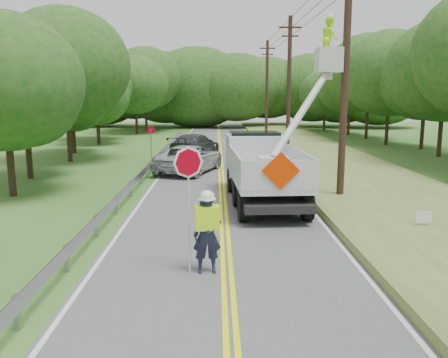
{
  "coord_description": "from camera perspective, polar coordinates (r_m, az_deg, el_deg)",
  "views": [
    {
      "loc": [
        -0.26,
        -10.39,
        4.45
      ],
      "look_at": [
        0.0,
        6.0,
        1.5
      ],
      "focal_mm": 37.41,
      "sensor_mm": 36.0,
      "label": 1
    }
  ],
  "objects": [
    {
      "name": "ground",
      "position": [
        11.31,
        0.5,
        -12.98
      ],
      "size": [
        140.0,
        140.0,
        0.0
      ],
      "primitive_type": "plane",
      "color": "#2E631C",
      "rests_on": "ground"
    },
    {
      "name": "yard_sign",
      "position": [
        16.45,
        23.26,
        -4.4
      ],
      "size": [
        0.52,
        0.04,
        0.75
      ],
      "color": "white",
      "rests_on": "ground"
    },
    {
      "name": "guardrail",
      "position": [
        25.87,
        -9.26,
        1.4
      ],
      "size": [
        0.18,
        48.0,
        0.77
      ],
      "color": "#909398",
      "rests_on": "ground"
    },
    {
      "name": "tall_grass_verge",
      "position": [
        25.84,
        15.65,
        0.24
      ],
      "size": [
        7.0,
        96.0,
        0.3
      ],
      "primitive_type": "cube",
      "color": "#566830",
      "rests_on": "ground"
    },
    {
      "name": "treeline_horizon",
      "position": [
        66.64,
        -0.21,
        11.1
      ],
      "size": [
        55.8,
        14.35,
        11.27
      ],
      "color": "#194A17",
      "rests_on": "ground"
    },
    {
      "name": "treeline_left",
      "position": [
        40.88,
        -15.03,
        11.38
      ],
      "size": [
        10.97,
        55.98,
        10.35
      ],
      "color": "#332319",
      "rests_on": "ground"
    },
    {
      "name": "flagger",
      "position": [
        11.72,
        -2.12,
        -6.1
      ],
      "size": [
        1.19,
        0.53,
        3.21
      ],
      "color": "#191E33",
      "rests_on": "road"
    },
    {
      "name": "treeline_right",
      "position": [
        37.55,
        24.62,
        12.04
      ],
      "size": [
        11.01,
        55.45,
        11.05
      ],
      "color": "#332319",
      "rests_on": "ground"
    },
    {
      "name": "stop_sign_permanent",
      "position": [
        30.86,
        -8.93,
        4.87
      ],
      "size": [
        0.48,
        0.28,
        2.49
      ],
      "color": "#909398",
      "rests_on": "ground"
    },
    {
      "name": "bucket_truck",
      "position": [
        20.41,
        4.9,
        2.37
      ],
      "size": [
        4.58,
        7.97,
        7.52
      ],
      "color": "black",
      "rests_on": "road"
    },
    {
      "name": "road",
      "position": [
        24.79,
        -0.3,
        -0.12
      ],
      "size": [
        7.2,
        96.0,
        0.03
      ],
      "color": "#515154",
      "rests_on": "ground"
    },
    {
      "name": "suv_darkgrey",
      "position": [
        34.06,
        -3.6,
        4.13
      ],
      "size": [
        3.94,
        6.23,
        1.68
      ],
      "primitive_type": "imported",
      "rotation": [
        0.0,
        0.0,
        2.85
      ],
      "color": "#37383F",
      "rests_on": "road"
    },
    {
      "name": "utility_poles",
      "position": [
        27.92,
        10.16,
        11.72
      ],
      "size": [
        1.6,
        43.3,
        10.0
      ],
      "color": "black",
      "rests_on": "ground"
    },
    {
      "name": "suv_silver",
      "position": [
        27.35,
        -4.24,
        2.53
      ],
      "size": [
        4.31,
        6.26,
        1.59
      ],
      "primitive_type": "imported",
      "rotation": [
        0.0,
        0.0,
        2.82
      ],
      "color": "silver",
      "rests_on": "road"
    }
  ]
}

